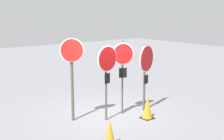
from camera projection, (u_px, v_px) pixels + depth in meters
ground_plane at (109, 115)px, 10.04m from camera, size 40.00×40.00×0.00m
stop_sign_0 at (72, 64)px, 9.21m from camera, size 0.67×0.30×2.53m
stop_sign_1 at (107, 66)px, 9.27m from camera, size 0.77×0.17×2.30m
stop_sign_2 at (123, 61)px, 9.84m from camera, size 0.65×0.29×2.40m
stop_sign_3 at (146, 65)px, 10.21m from camera, size 0.85×0.30×2.24m
traffic_cone_0 at (147, 107)px, 9.69m from camera, size 0.37×0.37×0.72m
traffic_cone_1 at (110, 133)px, 7.72m from camera, size 0.35×0.35×0.69m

